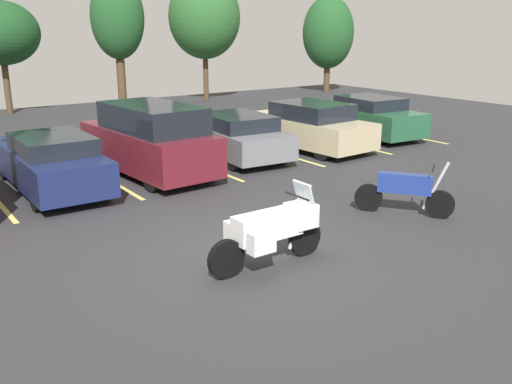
# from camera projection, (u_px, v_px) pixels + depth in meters

# --- Properties ---
(ground) EXTENTS (44.00, 44.00, 0.10)m
(ground) POSITION_uv_depth(u_px,v_px,m) (255.00, 255.00, 10.36)
(ground) COLOR #2D2D30
(motorcycle_touring) EXTENTS (2.33, 0.92, 1.38)m
(motorcycle_touring) POSITION_uv_depth(u_px,v_px,m) (272.00, 229.00, 9.64)
(motorcycle_touring) COLOR black
(motorcycle_touring) RESTS_ON ground
(motorcycle_second) EXTENTS (1.33, 1.80, 1.24)m
(motorcycle_second) POSITION_uv_depth(u_px,v_px,m) (405.00, 191.00, 12.26)
(motorcycle_second) COLOR black
(motorcycle_second) RESTS_ON ground
(parking_stripes) EXTENTS (25.85, 5.01, 0.01)m
(parking_stripes) POSITION_uv_depth(u_px,v_px,m) (52.00, 186.00, 14.59)
(parking_stripes) COLOR #EAE066
(parking_stripes) RESTS_ON ground
(car_navy) EXTENTS (1.80, 4.84, 1.44)m
(car_navy) POSITION_uv_depth(u_px,v_px,m) (50.00, 162.00, 14.08)
(car_navy) COLOR navy
(car_navy) RESTS_ON ground
(car_maroon) EXTENTS (2.20, 4.89, 1.96)m
(car_maroon) POSITION_uv_depth(u_px,v_px,m) (150.00, 140.00, 15.45)
(car_maroon) COLOR maroon
(car_maroon) RESTS_ON ground
(car_grey) EXTENTS (2.20, 4.73, 1.38)m
(car_grey) POSITION_uv_depth(u_px,v_px,m) (233.00, 135.00, 17.56)
(car_grey) COLOR slate
(car_grey) RESTS_ON ground
(car_champagne) EXTENTS (2.25, 4.75, 1.55)m
(car_champagne) POSITION_uv_depth(u_px,v_px,m) (308.00, 126.00, 18.77)
(car_champagne) COLOR #C1B289
(car_champagne) RESTS_ON ground
(car_green) EXTENTS (2.19, 4.88, 1.47)m
(car_green) POSITION_uv_depth(u_px,v_px,m) (366.00, 116.00, 21.02)
(car_green) COLOR #235638
(car_green) RESTS_ON ground
(tree_far_right) EXTENTS (3.07, 3.07, 5.66)m
(tree_far_right) POSITION_uv_depth(u_px,v_px,m) (328.00, 33.00, 34.02)
(tree_far_right) COLOR #4C3823
(tree_far_right) RESTS_ON ground
(tree_far_left) EXTENTS (3.78, 3.78, 6.54)m
(tree_far_left) POSITION_uv_depth(u_px,v_px,m) (204.00, 17.00, 29.86)
(tree_far_left) COLOR #4C3823
(tree_far_left) RESTS_ON ground
(tree_rear) EXTENTS (2.60, 2.60, 6.35)m
(tree_rear) POSITION_uv_depth(u_px,v_px,m) (117.00, 18.00, 27.60)
(tree_rear) COLOR #4C3823
(tree_rear) RESTS_ON ground
(tree_center_right) EXTENTS (3.44, 3.44, 5.06)m
(tree_center_right) POSITION_uv_depth(u_px,v_px,m) (0.00, 33.00, 25.47)
(tree_center_right) COLOR #4C3823
(tree_center_right) RESTS_ON ground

